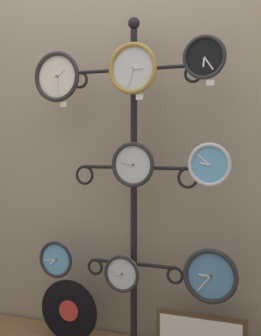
{
  "coord_description": "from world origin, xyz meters",
  "views": [
    {
      "loc": [
        0.95,
        -2.01,
        1.2
      ],
      "look_at": [
        0.0,
        0.36,
        1.07
      ],
      "focal_mm": 50.0,
      "sensor_mm": 36.0,
      "label": 1
    }
  ],
  "objects_px": {
    "clock_middle_center": "(133,165)",
    "clock_top_left": "(57,77)",
    "clock_middle_right": "(210,165)",
    "display_stand": "(134,240)",
    "clock_top_right": "(205,57)",
    "clock_bottom_left": "(56,259)",
    "vinyl_record": "(69,311)",
    "clock_top_center": "(133,68)",
    "clock_bottom_center": "(122,274)",
    "clock_bottom_right": "(211,276)"
  },
  "relations": [
    {
      "from": "clock_top_left",
      "to": "clock_middle_right",
      "type": "distance_m",
      "value": 1.0
    },
    {
      "from": "clock_bottom_right",
      "to": "display_stand",
      "type": "bearing_deg",
      "value": 166.77
    },
    {
      "from": "clock_bottom_left",
      "to": "clock_middle_center",
      "type": "bearing_deg",
      "value": -0.01
    },
    {
      "from": "clock_bottom_left",
      "to": "vinyl_record",
      "type": "height_order",
      "value": "clock_bottom_left"
    },
    {
      "from": "clock_top_right",
      "to": "vinyl_record",
      "type": "xyz_separation_m",
      "value": [
        -0.78,
        0.01,
        -1.39
      ]
    },
    {
      "from": "clock_top_left",
      "to": "vinyl_record",
      "type": "xyz_separation_m",
      "value": [
        0.07,
        -0.0,
        -1.34
      ]
    },
    {
      "from": "clock_bottom_left",
      "to": "display_stand",
      "type": "bearing_deg",
      "value": 10.54
    },
    {
      "from": "display_stand",
      "to": "clock_middle_right",
      "type": "distance_m",
      "value": 0.63
    },
    {
      "from": "clock_bottom_center",
      "to": "vinyl_record",
      "type": "height_order",
      "value": "clock_bottom_center"
    },
    {
      "from": "clock_top_left",
      "to": "clock_top_right",
      "type": "relative_size",
      "value": 1.3
    },
    {
      "from": "clock_bottom_left",
      "to": "vinyl_record",
      "type": "xyz_separation_m",
      "value": [
        0.09,
        -0.01,
        -0.29
      ]
    },
    {
      "from": "clock_middle_right",
      "to": "clock_bottom_left",
      "type": "bearing_deg",
      "value": 179.44
    },
    {
      "from": "clock_middle_center",
      "to": "clock_top_left",
      "type": "bearing_deg",
      "value": -179.46
    },
    {
      "from": "clock_middle_center",
      "to": "vinyl_record",
      "type": "distance_m",
      "value": 0.94
    },
    {
      "from": "vinyl_record",
      "to": "clock_top_left",
      "type": "bearing_deg",
      "value": 176.79
    },
    {
      "from": "clock_middle_right",
      "to": "display_stand",
      "type": "bearing_deg",
      "value": 168.25
    },
    {
      "from": "display_stand",
      "to": "clock_top_center",
      "type": "xyz_separation_m",
      "value": [
        0.04,
        -0.12,
        0.94
      ]
    },
    {
      "from": "clock_top_right",
      "to": "clock_middle_right",
      "type": "height_order",
      "value": "clock_top_right"
    },
    {
      "from": "clock_bottom_left",
      "to": "clock_middle_right",
      "type": "bearing_deg",
      "value": -0.56
    },
    {
      "from": "clock_top_right",
      "to": "clock_bottom_left",
      "type": "distance_m",
      "value": 1.4
    },
    {
      "from": "clock_middle_right",
      "to": "clock_top_left",
      "type": "bearing_deg",
      "value": 179.71
    },
    {
      "from": "clock_top_right",
      "to": "clock_bottom_left",
      "type": "xyz_separation_m",
      "value": [
        -0.87,
        0.02,
        -1.1
      ]
    },
    {
      "from": "clock_bottom_left",
      "to": "clock_top_left",
      "type": "bearing_deg",
      "value": -13.16
    },
    {
      "from": "display_stand",
      "to": "clock_top_center",
      "type": "bearing_deg",
      "value": -70.85
    },
    {
      "from": "clock_top_center",
      "to": "clock_top_right",
      "type": "bearing_deg",
      "value": 2.09
    },
    {
      "from": "display_stand",
      "to": "clock_middle_right",
      "type": "relative_size",
      "value": 8.49
    },
    {
      "from": "clock_top_center",
      "to": "clock_middle_center",
      "type": "distance_m",
      "value": 0.51
    },
    {
      "from": "clock_middle_right",
      "to": "vinyl_record",
      "type": "relative_size",
      "value": 0.62
    },
    {
      "from": "clock_bottom_center",
      "to": "clock_bottom_right",
      "type": "height_order",
      "value": "clock_bottom_right"
    },
    {
      "from": "clock_top_right",
      "to": "clock_bottom_center",
      "type": "height_order",
      "value": "clock_top_right"
    },
    {
      "from": "clock_top_left",
      "to": "clock_bottom_right",
      "type": "height_order",
      "value": "clock_top_left"
    },
    {
      "from": "clock_bottom_center",
      "to": "clock_bottom_right",
      "type": "bearing_deg",
      "value": -3.58
    },
    {
      "from": "clock_top_right",
      "to": "clock_middle_right",
      "type": "distance_m",
      "value": 0.54
    },
    {
      "from": "clock_top_left",
      "to": "clock_middle_right",
      "type": "bearing_deg",
      "value": -0.29
    },
    {
      "from": "display_stand",
      "to": "clock_top_right",
      "type": "xyz_separation_m",
      "value": [
        0.42,
        -0.1,
        0.97
      ]
    },
    {
      "from": "clock_top_center",
      "to": "clock_top_right",
      "type": "height_order",
      "value": "clock_top_right"
    },
    {
      "from": "display_stand",
      "to": "clock_middle_right",
      "type": "bearing_deg",
      "value": -11.75
    },
    {
      "from": "clock_middle_center",
      "to": "clock_bottom_left",
      "type": "bearing_deg",
      "value": 179.99
    },
    {
      "from": "clock_bottom_center",
      "to": "display_stand",
      "type": "bearing_deg",
      "value": 62.36
    },
    {
      "from": "clock_top_left",
      "to": "clock_bottom_right",
      "type": "relative_size",
      "value": 1.02
    },
    {
      "from": "clock_top_left",
      "to": "clock_bottom_center",
      "type": "xyz_separation_m",
      "value": [
        0.39,
        0.01,
        -1.09
      ]
    },
    {
      "from": "display_stand",
      "to": "clock_top_left",
      "type": "bearing_deg",
      "value": -168.45
    },
    {
      "from": "clock_top_right",
      "to": "vinyl_record",
      "type": "bearing_deg",
      "value": 179.2
    },
    {
      "from": "clock_top_right",
      "to": "clock_bottom_right",
      "type": "xyz_separation_m",
      "value": [
        0.04,
        -0.0,
        -1.1
      ]
    },
    {
      "from": "clock_top_center",
      "to": "clock_bottom_left",
      "type": "relative_size",
      "value": 1.26
    },
    {
      "from": "display_stand",
      "to": "clock_bottom_left",
      "type": "bearing_deg",
      "value": -169.46
    },
    {
      "from": "display_stand",
      "to": "clock_bottom_right",
      "type": "distance_m",
      "value": 0.49
    },
    {
      "from": "clock_top_left",
      "to": "display_stand",
      "type": "bearing_deg",
      "value": 11.55
    },
    {
      "from": "clock_top_left",
      "to": "clock_bottom_center",
      "type": "distance_m",
      "value": 1.16
    },
    {
      "from": "clock_bottom_center",
      "to": "clock_top_center",
      "type": "bearing_deg",
      "value": -26.45
    }
  ]
}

